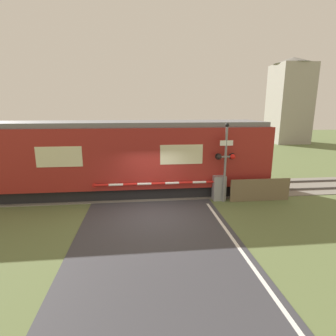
# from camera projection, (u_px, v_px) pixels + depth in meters

# --- Properties ---
(ground_plane) EXTENTS (80.00, 80.00, 0.00)m
(ground_plane) POSITION_uv_depth(u_px,v_px,m) (153.00, 215.00, 11.06)
(ground_plane) COLOR #5B6B3D
(track_bed) EXTENTS (36.00, 3.20, 0.13)m
(track_bed) POSITION_uv_depth(u_px,v_px,m) (150.00, 191.00, 14.18)
(track_bed) COLOR slate
(track_bed) RESTS_ON ground_plane
(train) EXTENTS (20.25, 3.09, 3.75)m
(train) POSITION_uv_depth(u_px,v_px,m) (69.00, 158.00, 13.32)
(train) COLOR black
(train) RESTS_ON ground_plane
(crossing_barrier) EXTENTS (6.33, 0.44, 1.22)m
(crossing_barrier) POSITION_uv_depth(u_px,v_px,m) (208.00, 187.00, 12.70)
(crossing_barrier) COLOR gray
(crossing_barrier) RESTS_ON ground_plane
(signal_post) EXTENTS (0.96, 0.26, 3.75)m
(signal_post) POSITION_uv_depth(u_px,v_px,m) (226.00, 158.00, 12.17)
(signal_post) COLOR gray
(signal_post) RESTS_ON ground_plane
(distant_building) EXTENTS (4.68, 4.68, 10.46)m
(distant_building) POSITION_uv_depth(u_px,v_px,m) (289.00, 101.00, 33.00)
(distant_building) COLOR #9E998E
(distant_building) RESTS_ON ground_plane
(roadside_fence) EXTENTS (2.96, 0.06, 1.10)m
(roadside_fence) POSITION_uv_depth(u_px,v_px,m) (260.00, 190.00, 12.63)
(roadside_fence) COLOR #726047
(roadside_fence) RESTS_ON ground_plane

